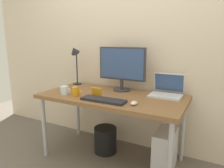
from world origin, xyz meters
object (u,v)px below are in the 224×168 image
at_px(computer_tower, 165,151).
at_px(wastebasket, 105,140).
at_px(monitor, 122,66).
at_px(photo_frame, 97,92).
at_px(desk, 112,101).
at_px(laptop, 167,90).
at_px(desk_lamp, 75,57).
at_px(mouse, 134,103).
at_px(glass_cup, 65,90).
at_px(keyboard, 103,100).
at_px(coffee_mug, 76,91).

xyz_separation_m(computer_tower, wastebasket, (-0.70, 0.03, -0.06)).
xyz_separation_m(monitor, photo_frame, (-0.11, -0.36, -0.23)).
height_order(desk, laptop, laptop).
distance_m(desk, laptop, 0.58).
relative_size(desk_lamp, mouse, 5.61).
bearing_deg(glass_cup, photo_frame, 13.79).
bearing_deg(keyboard, laptop, 44.97).
height_order(keyboard, coffee_mug, coffee_mug).
distance_m(keyboard, wastebasket, 0.68).
bearing_deg(wastebasket, desk_lamp, 163.02).
height_order(glass_cup, wastebasket, glass_cup).
distance_m(desk_lamp, coffee_mug, 0.63).
xyz_separation_m(desk, monitor, (0.00, 0.24, 0.34)).
bearing_deg(monitor, desk, -90.56).
bearing_deg(keyboard, photo_frame, 142.55).
distance_m(monitor, keyboard, 0.54).
height_order(desk, mouse, mouse).
xyz_separation_m(desk, mouse, (0.33, -0.20, 0.08)).
height_order(monitor, desk_lamp, desk_lamp).
height_order(laptop, wastebasket, laptop).
xyz_separation_m(desk, glass_cup, (-0.46, -0.21, 0.10)).
bearing_deg(desk_lamp, mouse, -24.17).
height_order(computer_tower, wastebasket, computer_tower).
distance_m(desk_lamp, wastebasket, 1.08).
bearing_deg(coffee_mug, keyboard, -4.74).
height_order(laptop, photo_frame, laptop).
bearing_deg(coffee_mug, wastebasket, 55.41).
height_order(mouse, computer_tower, mouse).
bearing_deg(photo_frame, computer_tower, 14.10).
relative_size(desk, wastebasket, 5.01).
xyz_separation_m(coffee_mug, glass_cup, (-0.14, -0.01, -0.00)).
bearing_deg(photo_frame, glass_cup, -166.21).
distance_m(coffee_mug, wastebasket, 0.71).
xyz_separation_m(monitor, computer_tower, (0.57, -0.19, -0.79)).
relative_size(laptop, desk_lamp, 0.63).
height_order(monitor, mouse, monitor).
bearing_deg(desk_lamp, photo_frame, -33.60).
bearing_deg(monitor, photo_frame, -107.55).
distance_m(laptop, computer_tower, 0.61).
xyz_separation_m(desk, wastebasket, (-0.13, 0.08, -0.51)).
bearing_deg(photo_frame, mouse, -10.39).
distance_m(desk_lamp, glass_cup, 0.58).
height_order(photo_frame, computer_tower, photo_frame).
relative_size(monitor, photo_frame, 5.07).
distance_m(monitor, glass_cup, 0.68).
bearing_deg(coffee_mug, photo_frame, 20.47).
bearing_deg(monitor, keyboard, -86.82).
xyz_separation_m(desk, desk_lamp, (-0.65, 0.24, 0.42)).
height_order(coffee_mug, photo_frame, coffee_mug).
bearing_deg(monitor, coffee_mug, -126.41).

